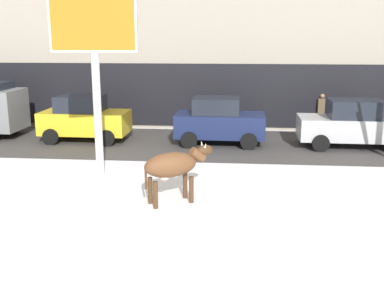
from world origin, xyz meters
name	(u,v)px	position (x,y,z in m)	size (l,w,h in m)	color
ground_plane	(193,232)	(0.00, 0.00, 0.00)	(120.00, 120.00, 0.00)	white
road_strip	(212,144)	(0.00, 8.46, 0.00)	(60.00, 5.60, 0.01)	#423F3F
cow_brown	(173,166)	(-0.67, 1.78, 0.99)	(1.85, 1.31, 1.54)	brown
billboard	(94,32)	(-3.23, 3.95, 4.31)	(2.53, 0.46, 5.56)	silver
car_yellow_hatchback	(84,118)	(-5.23, 8.62, 0.93)	(3.53, 1.97, 1.86)	gold
car_navy_hatchback	(219,121)	(0.28, 8.52, 0.93)	(3.53, 1.97, 1.86)	#19234C
car_silver_sedan	(354,124)	(5.48, 8.46, 0.91)	(4.23, 2.04, 1.84)	#B7BABF
pedestrian_near_billboard	(321,113)	(4.73, 11.17, 0.88)	(0.36, 0.24, 1.73)	#282833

